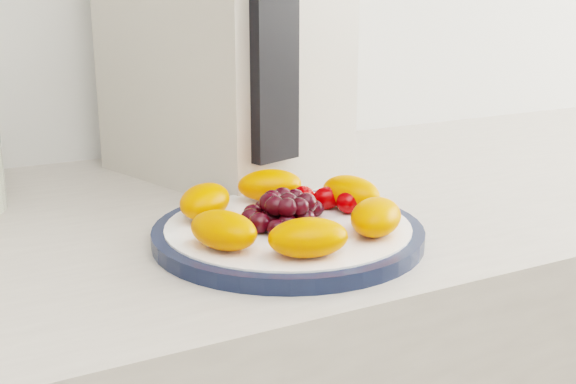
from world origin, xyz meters
TOP-DOWN VIEW (x-y plane):
  - plate_rim at (0.10, 1.06)m, footprint 0.26×0.26m
  - plate_face at (0.10, 1.06)m, footprint 0.24×0.24m
  - appliance_body at (0.15, 1.34)m, footprint 0.28×0.33m
  - appliance_panel at (0.15, 1.19)m, footprint 0.06×0.04m
  - fruit_plate at (0.11, 1.06)m, footprint 0.23×0.23m

SIDE VIEW (x-z plane):
  - plate_rim at x=0.10m, z-range 0.90..0.91m
  - plate_face at x=0.10m, z-range 0.90..0.92m
  - fruit_plate at x=0.11m, z-range 0.92..0.95m
  - appliance_body at x=0.15m, z-range 0.90..1.25m
  - appliance_panel at x=0.15m, z-range 0.95..1.21m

